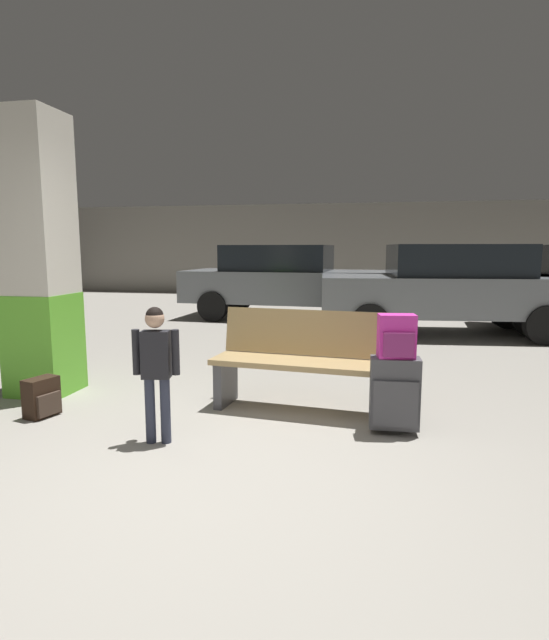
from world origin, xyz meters
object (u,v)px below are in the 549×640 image
(structural_pillar, at_px, (38,258))
(bench, at_px, (303,361))
(suitcase, at_px, (395,393))
(backpack_bright, at_px, (397,337))
(backpack_dark_floor, at_px, (42,398))
(parked_car_far, at_px, (284,280))
(parked_car_near, at_px, (448,287))
(child, at_px, (156,360))

(structural_pillar, bearing_deg, bench, -0.86)
(structural_pillar, xyz_separation_m, suitcase, (3.41, -0.49, -1.04))
(backpack_bright, relative_size, backpack_dark_floor, 1.00)
(bench, xyz_separation_m, parked_car_far, (-1.21, 5.88, 0.36))
(parked_car_near, bearing_deg, parked_car_far, 154.39)
(backpack_bright, distance_m, parked_car_near, 4.98)
(structural_pillar, bearing_deg, suitcase, -8.19)
(child, xyz_separation_m, parked_car_far, (-0.26, 6.87, 0.17))
(suitcase, relative_size, parked_car_near, 0.14)
(backpack_bright, xyz_separation_m, child, (-1.74, -0.54, -0.14))
(structural_pillar, relative_size, child, 2.66)
(child, bearing_deg, parked_car_far, 92.18)
(backpack_dark_floor, bearing_deg, parked_car_far, 81.50)
(child, distance_m, parked_car_far, 6.88)
(structural_pillar, bearing_deg, parked_car_far, 76.45)
(structural_pillar, relative_size, parked_car_near, 0.64)
(backpack_dark_floor, height_order, parked_car_far, parked_car_far)
(structural_pillar, bearing_deg, parked_car_near, 44.51)
(structural_pillar, distance_m, parked_car_far, 6.03)
(backpack_bright, height_order, backpack_dark_floor, backpack_bright)
(backpack_dark_floor, relative_size, parked_car_far, 0.08)
(structural_pillar, height_order, backpack_dark_floor, structural_pillar)
(suitcase, height_order, parked_car_near, parked_car_near)
(child, xyz_separation_m, backpack_dark_floor, (-1.23, 0.37, -0.47))
(backpack_bright, bearing_deg, parked_car_far, 107.56)
(structural_pillar, distance_m, parked_car_near, 6.27)
(bench, distance_m, parked_car_near, 4.80)
(structural_pillar, relative_size, backpack_dark_floor, 8.04)
(backpack_dark_floor, xyz_separation_m, parked_car_far, (0.97, 6.51, 0.64))
(backpack_bright, distance_m, parked_car_far, 6.64)
(backpack_bright, xyz_separation_m, parked_car_far, (-2.00, 6.33, 0.03))
(bench, bearing_deg, backpack_bright, -29.83)
(parked_car_far, bearing_deg, backpack_bright, -72.44)
(backpack_dark_floor, bearing_deg, backpack_bright, 3.45)
(structural_pillar, xyz_separation_m, parked_car_far, (1.41, 5.84, -0.55))
(structural_pillar, height_order, parked_car_near, structural_pillar)
(suitcase, distance_m, child, 1.85)
(backpack_dark_floor, bearing_deg, suitcase, 3.46)
(suitcase, xyz_separation_m, child, (-1.74, -0.55, 0.31))
(parked_car_far, distance_m, parked_car_near, 3.38)
(bench, distance_m, backpack_dark_floor, 2.29)
(bench, relative_size, suitcase, 2.73)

